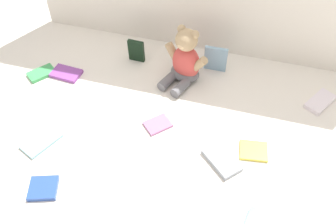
% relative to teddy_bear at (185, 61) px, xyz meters
% --- Properties ---
extents(ground_plane, '(3.20, 3.20, 0.00)m').
position_rel_teddy_bear_xyz_m(ground_plane, '(0.02, -0.19, -0.09)').
color(ground_plane, silver).
extents(teddy_bear, '(0.20, 0.21, 0.25)m').
position_rel_teddy_bear_xyz_m(teddy_bear, '(0.00, 0.00, 0.00)').
color(teddy_bear, '#D84C47').
rests_on(teddy_bear, ground_plane).
extents(book_case_0, '(0.11, 0.15, 0.01)m').
position_rel_teddy_bear_xyz_m(book_case_0, '(0.14, -0.29, -0.09)').
color(book_case_0, white).
rests_on(book_case_0, ground_plane).
extents(book_case_1, '(0.07, 0.03, 0.11)m').
position_rel_teddy_bear_xyz_m(book_case_1, '(-0.23, 0.06, -0.04)').
color(book_case_1, black).
rests_on(book_case_1, ground_plane).
extents(book_case_2, '(0.11, 0.10, 0.01)m').
position_rel_teddy_bear_xyz_m(book_case_2, '(0.33, -0.31, -0.09)').
color(book_case_2, yellow).
rests_on(book_case_2, ground_plane).
extents(book_case_3, '(0.13, 0.16, 0.01)m').
position_rel_teddy_bear_xyz_m(book_case_3, '(-0.41, -0.48, -0.09)').
color(book_case_3, '#8BBFCB').
rests_on(book_case_3, ground_plane).
extents(book_case_4, '(0.15, 0.15, 0.02)m').
position_rel_teddy_bear_xyz_m(book_case_4, '(0.23, -0.38, -0.08)').
color(book_case_4, '#959DAA').
rests_on(book_case_4, ground_plane).
extents(book_case_5, '(0.11, 0.09, 0.02)m').
position_rel_teddy_bear_xyz_m(book_case_5, '(0.39, -0.58, -0.08)').
color(book_case_5, '#3560A6').
rests_on(book_case_5, ground_plane).
extents(book_case_6, '(0.12, 0.13, 0.02)m').
position_rel_teddy_bear_xyz_m(book_case_6, '(-0.59, -0.15, -0.08)').
color(book_case_6, '#3FA058').
rests_on(book_case_6, ground_plane).
extents(book_case_7, '(0.13, 0.15, 0.02)m').
position_rel_teddy_bear_xyz_m(book_case_7, '(0.56, 0.00, -0.08)').
color(book_case_7, white).
rests_on(book_case_7, ground_plane).
extents(book_case_8, '(0.11, 0.11, 0.02)m').
position_rel_teddy_bear_xyz_m(book_case_8, '(-0.31, -0.65, -0.08)').
color(book_case_8, '#2C4FA5').
rests_on(book_case_8, ground_plane).
extents(book_case_9, '(0.12, 0.12, 0.01)m').
position_rel_teddy_bear_xyz_m(book_case_9, '(-0.03, -0.28, -0.09)').
color(book_case_9, '#AB679A').
rests_on(book_case_9, ground_plane).
extents(book_case_10, '(0.10, 0.03, 0.13)m').
position_rel_teddy_bear_xyz_m(book_case_10, '(0.11, 0.08, -0.03)').
color(book_case_10, '#86AECA').
rests_on(book_case_10, ground_plane).
extents(book_case_11, '(0.13, 0.09, 0.02)m').
position_rel_teddy_bear_xyz_m(book_case_11, '(-0.49, -0.12, -0.08)').
color(book_case_11, purple).
rests_on(book_case_11, ground_plane).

